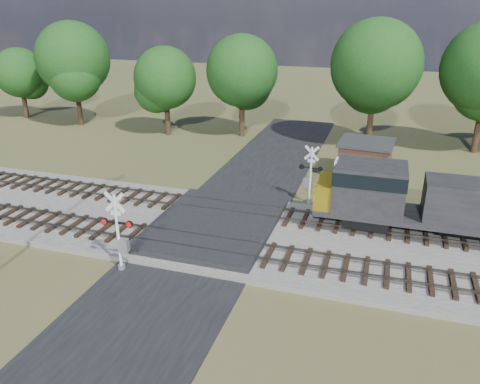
% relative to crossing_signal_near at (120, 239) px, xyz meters
% --- Properties ---
extents(ground, '(160.00, 160.00, 0.00)m').
position_rel_crossing_signal_near_xyz_m(ground, '(2.87, 5.10, -1.80)').
color(ground, '#474E29').
rests_on(ground, ground).
extents(ballast_bed, '(140.00, 10.00, 0.30)m').
position_rel_crossing_signal_near_xyz_m(ballast_bed, '(12.87, 5.60, -1.65)').
color(ballast_bed, gray).
rests_on(ballast_bed, ground).
extents(road, '(7.00, 60.00, 0.08)m').
position_rel_crossing_signal_near_xyz_m(road, '(2.87, 5.10, -1.76)').
color(road, black).
rests_on(road, ground).
extents(crossing_panel, '(7.00, 9.00, 0.62)m').
position_rel_crossing_signal_near_xyz_m(crossing_panel, '(2.87, 5.60, -1.49)').
color(crossing_panel, '#262628').
rests_on(crossing_panel, ground).
extents(track_near, '(140.00, 2.60, 0.33)m').
position_rel_crossing_signal_near_xyz_m(track_near, '(6.00, 3.10, -1.39)').
color(track_near, black).
rests_on(track_near, ballast_bed).
extents(track_far, '(140.00, 2.60, 0.33)m').
position_rel_crossing_signal_near_xyz_m(track_far, '(6.00, 8.10, -1.39)').
color(track_far, black).
rests_on(track_far, ballast_bed).
extents(crossing_signal_near, '(1.75, 0.38, 4.33)m').
position_rel_crossing_signal_near_xyz_m(crossing_signal_near, '(0.00, 0.00, 0.00)').
color(crossing_signal_near, silver).
rests_on(crossing_signal_near, ground).
extents(crossing_signal_far, '(1.64, 0.38, 4.06)m').
position_rel_crossing_signal_near_xyz_m(crossing_signal_far, '(7.46, 11.63, -0.11)').
color(crossing_signal_far, silver).
rests_on(crossing_signal_far, ground).
extents(equipment_shed, '(4.36, 4.36, 2.78)m').
position_rel_crossing_signal_near_xyz_m(equipment_shed, '(10.73, 18.40, -0.39)').
color(equipment_shed, '#3F251B').
rests_on(equipment_shed, ground).
extents(treeline, '(79.62, 10.60, 11.92)m').
position_rel_crossing_signal_near_xyz_m(treeline, '(11.13, 26.53, 5.18)').
color(treeline, black).
rests_on(treeline, ground).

